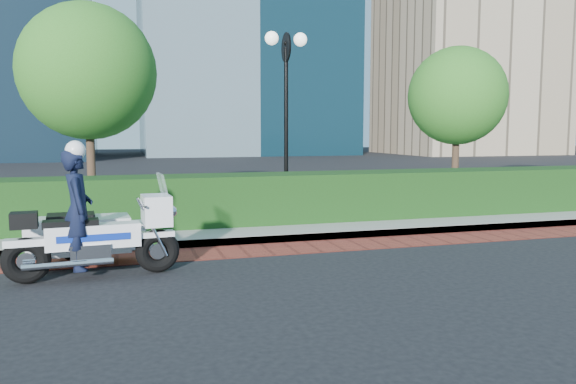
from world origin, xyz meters
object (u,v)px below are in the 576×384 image
object	(u,v)px
tree_b	(88,72)
police_motorcycle	(85,228)
tree_c	(457,96)
lamppost	(286,92)

from	to	relation	value
tree_b	police_motorcycle	world-z (taller)	tree_b
tree_c	lamppost	bearing A→B (deg)	-166.70
tree_b	police_motorcycle	bearing A→B (deg)	-88.18
police_motorcycle	tree_c	bearing A→B (deg)	25.98
lamppost	police_motorcycle	size ratio (longest dim) A/B	1.78
tree_b	tree_c	distance (m)	10.01
police_motorcycle	tree_b	bearing A→B (deg)	87.23
lamppost	tree_b	world-z (taller)	tree_b
tree_b	police_motorcycle	distance (m)	6.43
tree_c	police_motorcycle	size ratio (longest dim) A/B	1.82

